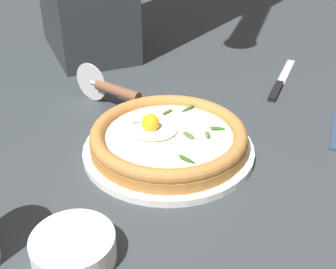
{
  "coord_description": "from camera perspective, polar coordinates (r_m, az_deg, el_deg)",
  "views": [
    {
      "loc": [
        -0.07,
        -0.6,
        0.4
      ],
      "look_at": [
        0.04,
        0.0,
        0.03
      ],
      "focal_mm": 45.99,
      "sensor_mm": 36.0,
      "label": 1
    }
  ],
  "objects": [
    {
      "name": "table_knife",
      "position": [
        0.99,
        14.53,
        6.47
      ],
      "size": [
        0.15,
        0.22,
        0.01
      ],
      "color": "silver",
      "rests_on": "ground"
    },
    {
      "name": "pizza",
      "position": [
        0.72,
        -0.04,
        -0.11
      ],
      "size": [
        0.26,
        0.26,
        0.05
      ],
      "color": "#BB7B39",
      "rests_on": "pizza_plate"
    },
    {
      "name": "pizza_cutter",
      "position": [
        0.87,
        -7.72,
        6.09
      ],
      "size": [
        0.12,
        0.13,
        0.08
      ],
      "color": "silver",
      "rests_on": "ground"
    },
    {
      "name": "pizza_plate",
      "position": [
        0.73,
        0.0,
        -1.74
      ],
      "size": [
        0.29,
        0.29,
        0.01
      ],
      "primitive_type": "cylinder",
      "color": "white",
      "rests_on": "ground"
    },
    {
      "name": "ground_plane",
      "position": [
        0.73,
        -3.16,
        -3.66
      ],
      "size": [
        2.4,
        2.4,
        0.03
      ],
      "primitive_type": "cube",
      "color": "#333B3F",
      "rests_on": "ground"
    },
    {
      "name": "side_bowl",
      "position": [
        0.55,
        -12.4,
        -14.49
      ],
      "size": [
        0.1,
        0.1,
        0.04
      ],
      "primitive_type": "cylinder",
      "color": "white",
      "rests_on": "ground"
    }
  ]
}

